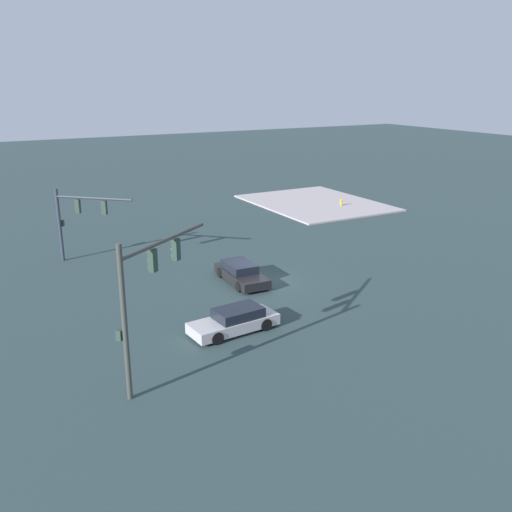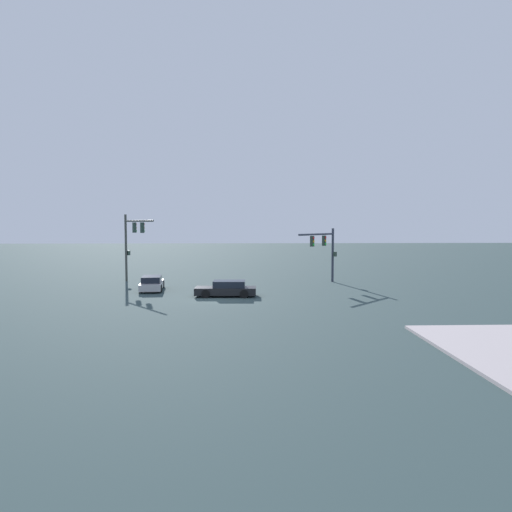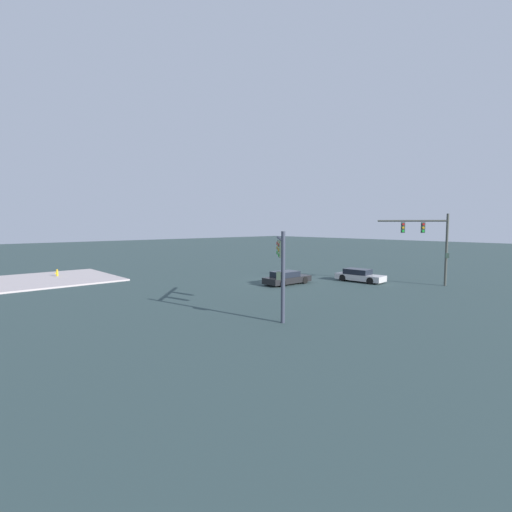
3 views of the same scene
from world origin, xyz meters
name	(u,v)px [view 2 (image 2 of 3)]	position (x,y,z in m)	size (l,w,h in m)	color
ground_plane	(220,298)	(0.00, 0.00, 0.00)	(197.69, 197.69, 0.00)	#2E4141
traffic_signal_near_corner	(132,237)	(-8.58, 9.86, 4.31)	(3.62, 5.19, 6.43)	#3E413B
traffic_signal_opposite_side	(325,246)	(9.42, 8.80, 3.47)	(4.20, 4.27, 5.11)	#323746
sedan_car_approaching	(227,289)	(0.44, 0.90, 0.58)	(4.71, 2.04, 1.21)	black
sedan_car_waiting_far	(152,283)	(-5.87, 4.53, 0.57)	(2.09, 4.68, 1.21)	#B9B6B5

